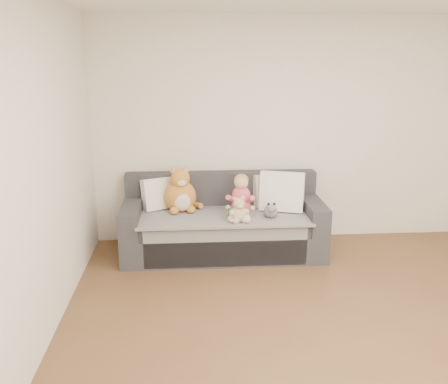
{
  "coord_description": "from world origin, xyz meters",
  "views": [
    {
      "loc": [
        -1.14,
        -3.23,
        2.16
      ],
      "look_at": [
        -0.78,
        1.87,
        0.75
      ],
      "focal_mm": 40.0,
      "sensor_mm": 36.0,
      "label": 1
    }
  ],
  "objects_px": {
    "toddler": "(241,198)",
    "teddy_bear": "(239,212)",
    "sippy_cup": "(231,213)",
    "sofa": "(223,225)",
    "plush_cat": "(181,194)"
  },
  "relations": [
    {
      "from": "plush_cat",
      "to": "teddy_bear",
      "type": "distance_m",
      "value": 0.75
    },
    {
      "from": "plush_cat",
      "to": "teddy_bear",
      "type": "xyz_separation_m",
      "value": [
        0.61,
        -0.44,
        -0.08
      ]
    },
    {
      "from": "toddler",
      "to": "teddy_bear",
      "type": "xyz_separation_m",
      "value": [
        -0.04,
        -0.24,
        -0.08
      ]
    },
    {
      "from": "teddy_bear",
      "to": "sippy_cup",
      "type": "height_order",
      "value": "teddy_bear"
    },
    {
      "from": "teddy_bear",
      "to": "sippy_cup",
      "type": "relative_size",
      "value": 2.35
    },
    {
      "from": "plush_cat",
      "to": "teddy_bear",
      "type": "height_order",
      "value": "plush_cat"
    },
    {
      "from": "sofa",
      "to": "toddler",
      "type": "distance_m",
      "value": 0.42
    },
    {
      "from": "sippy_cup",
      "to": "teddy_bear",
      "type": "bearing_deg",
      "value": -58.86
    },
    {
      "from": "plush_cat",
      "to": "sippy_cup",
      "type": "height_order",
      "value": "plush_cat"
    },
    {
      "from": "toddler",
      "to": "plush_cat",
      "type": "relative_size",
      "value": 0.86
    },
    {
      "from": "toddler",
      "to": "teddy_bear",
      "type": "relative_size",
      "value": 1.64
    },
    {
      "from": "sofa",
      "to": "sippy_cup",
      "type": "xyz_separation_m",
      "value": [
        0.07,
        -0.26,
        0.23
      ]
    },
    {
      "from": "toddler",
      "to": "plush_cat",
      "type": "bearing_deg",
      "value": 172.27
    },
    {
      "from": "teddy_bear",
      "to": "sippy_cup",
      "type": "distance_m",
      "value": 0.14
    },
    {
      "from": "sofa",
      "to": "plush_cat",
      "type": "bearing_deg",
      "value": 171.46
    }
  ]
}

